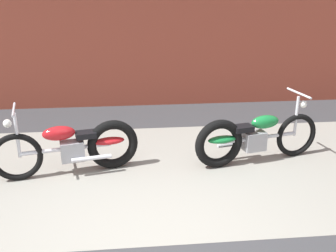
{
  "coord_description": "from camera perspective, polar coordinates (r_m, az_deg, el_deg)",
  "views": [
    {
      "loc": [
        -0.25,
        -3.5,
        2.61
      ],
      "look_at": [
        0.26,
        1.55,
        0.75
      ],
      "focal_mm": 43.44,
      "sensor_mm": 36.0,
      "label": 1
    }
  ],
  "objects": [
    {
      "name": "ground_plane",
      "position": [
        4.38,
        -1.37,
        -16.53
      ],
      "size": [
        80.0,
        80.0,
        0.0
      ],
      "primitive_type": "plane",
      "color": "#38383A"
    },
    {
      "name": "sidewalk_slab",
      "position": [
        5.87,
        -2.72,
        -6.3
      ],
      "size": [
        36.0,
        3.5,
        0.01
      ],
      "primitive_type": "cube",
      "color": "gray",
      "rests_on": "ground"
    },
    {
      "name": "motorcycle_red",
      "position": [
        5.8,
        -12.55,
        -2.81
      ],
      "size": [
        1.99,
        0.68,
        1.03
      ],
      "rotation": [
        0.0,
        0.0,
        3.34
      ],
      "color": "black",
      "rests_on": "ground"
    },
    {
      "name": "motorcycle_green",
      "position": [
        6.09,
        11.37,
        -1.62
      ],
      "size": [
        1.98,
        0.69,
        1.03
      ],
      "rotation": [
        0.0,
        0.0,
        0.21
      ],
      "color": "black",
      "rests_on": "ground"
    }
  ]
}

